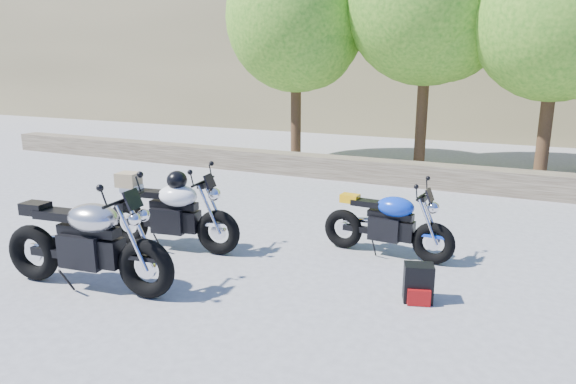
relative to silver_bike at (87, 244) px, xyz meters
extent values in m
plane|color=gray|center=(1.16, 1.53, -0.56)|extent=(90.00, 90.00, 0.00)
cube|color=#4E4234|center=(1.16, 7.03, -0.31)|extent=(22.00, 0.55, 0.50)
cylinder|color=#382314|center=(-1.34, 8.73, 0.96)|extent=(0.28, 0.28, 3.02)
sphere|color=#286F18|center=(-1.34, 8.73, 3.22)|extent=(3.67, 3.67, 3.67)
sphere|color=#286F18|center=(-0.84, 8.43, 2.58)|extent=(2.38, 2.38, 2.38)
cylinder|color=#382314|center=(1.96, 9.13, 1.12)|extent=(0.28, 0.28, 3.36)
sphere|color=#286F18|center=(2.46, 8.83, 2.92)|extent=(2.64, 2.64, 2.64)
cylinder|color=#382314|center=(4.76, 8.53, 0.90)|extent=(0.28, 0.28, 2.91)
sphere|color=#286F18|center=(4.76, 8.53, 3.08)|extent=(3.54, 3.54, 3.54)
torus|color=black|center=(0.76, 0.09, -0.21)|extent=(0.71, 0.26, 0.70)
torus|color=black|center=(-0.80, -0.10, -0.21)|extent=(0.71, 0.26, 0.70)
cylinder|color=silver|center=(0.76, 0.09, -0.21)|extent=(0.24, 0.07, 0.24)
cylinder|color=silver|center=(-0.80, -0.10, -0.21)|extent=(0.24, 0.07, 0.24)
cube|color=black|center=(-0.04, 0.00, -0.08)|extent=(0.56, 0.39, 0.39)
cube|color=black|center=(0.04, 0.00, 0.16)|extent=(0.78, 0.27, 0.11)
ellipsoid|color=silver|center=(0.11, 0.01, 0.32)|extent=(0.67, 0.50, 0.33)
cube|color=black|center=(-0.36, -0.04, 0.32)|extent=(0.57, 0.30, 0.10)
cube|color=black|center=(-0.69, -0.08, 0.36)|extent=(0.33, 0.25, 0.14)
cylinder|color=black|center=(0.55, 0.07, 0.57)|extent=(0.12, 0.72, 0.03)
sphere|color=silver|center=(0.72, 0.09, 0.38)|extent=(0.20, 0.20, 0.20)
torus|color=black|center=(0.74, 1.60, -0.24)|extent=(0.65, 0.25, 0.64)
torus|color=black|center=(-0.68, 1.40, -0.24)|extent=(0.65, 0.25, 0.64)
cylinder|color=silver|center=(0.74, 1.60, -0.24)|extent=(0.22, 0.07, 0.22)
cylinder|color=silver|center=(-0.68, 1.40, -0.24)|extent=(0.22, 0.07, 0.22)
cube|color=black|center=(0.01, 1.50, -0.12)|extent=(0.51, 0.36, 0.36)
cube|color=black|center=(0.08, 1.51, 0.10)|extent=(0.71, 0.26, 0.10)
ellipsoid|color=white|center=(0.15, 1.52, 0.24)|extent=(0.62, 0.46, 0.30)
cube|color=black|center=(-0.29, 1.45, 0.24)|extent=(0.52, 0.29, 0.09)
cube|color=white|center=(-0.58, 1.41, 0.28)|extent=(0.30, 0.24, 0.13)
cylinder|color=black|center=(0.54, 1.57, 0.47)|extent=(0.12, 0.65, 0.03)
sphere|color=silver|center=(0.70, 1.60, 0.30)|extent=(0.18, 0.18, 0.18)
ellipsoid|color=black|center=(0.15, 1.52, 0.46)|extent=(0.32, 0.33, 0.26)
cube|color=#978058|center=(-0.62, 1.41, 0.42)|extent=(0.33, 0.30, 0.20)
torus|color=black|center=(3.48, 2.51, -0.27)|extent=(0.58, 0.18, 0.57)
torus|color=black|center=(2.20, 2.59, -0.27)|extent=(0.58, 0.18, 0.57)
cylinder|color=silver|center=(3.48, 2.51, -0.27)|extent=(0.20, 0.05, 0.20)
cylinder|color=silver|center=(2.20, 2.59, -0.27)|extent=(0.20, 0.05, 0.20)
cube|color=black|center=(2.82, 2.55, -0.17)|extent=(0.44, 0.29, 0.32)
cube|color=black|center=(2.88, 2.55, 0.03)|extent=(0.63, 0.18, 0.09)
ellipsoid|color=#0C32BD|center=(2.95, 2.54, 0.15)|extent=(0.53, 0.38, 0.27)
cube|color=black|center=(2.56, 2.57, 0.15)|extent=(0.46, 0.22, 0.08)
cube|color=#F5AC0C|center=(2.29, 2.59, 0.19)|extent=(0.26, 0.19, 0.12)
cylinder|color=black|center=(3.30, 2.52, 0.36)|extent=(0.07, 0.59, 0.03)
sphere|color=silver|center=(3.44, 2.51, 0.21)|extent=(0.16, 0.16, 0.16)
cube|color=black|center=(3.53, 1.31, -0.34)|extent=(0.37, 0.31, 0.43)
cube|color=maroon|center=(3.57, 1.18, -0.46)|extent=(0.25, 0.12, 0.18)
camera|label=1|loc=(4.48, -4.06, 1.98)|focal=32.00mm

